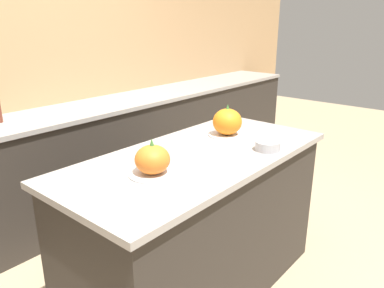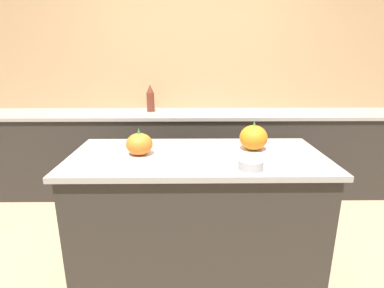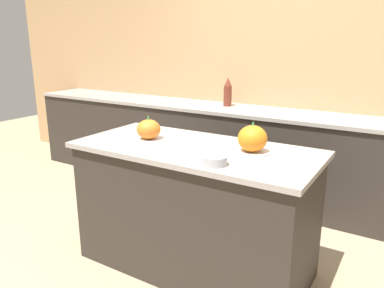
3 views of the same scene
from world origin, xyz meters
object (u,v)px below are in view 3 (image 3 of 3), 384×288
(pumpkin_cake_left, at_px, (149,130))
(pumpkin_cake_right, at_px, (252,139))
(mixing_bowl, at_px, (215,160))
(bottle_tall, at_px, (228,92))

(pumpkin_cake_left, height_order, pumpkin_cake_right, pumpkin_cake_right)
(pumpkin_cake_left, relative_size, mixing_bowl, 1.69)
(bottle_tall, xyz_separation_m, mixing_bowl, (0.78, -1.73, -0.14))
(pumpkin_cake_right, bearing_deg, bottle_tall, 121.98)
(pumpkin_cake_left, bearing_deg, bottle_tall, 94.05)
(pumpkin_cake_left, relative_size, pumpkin_cake_right, 1.00)
(pumpkin_cake_left, distance_m, bottle_tall, 1.49)
(bottle_tall, bearing_deg, pumpkin_cake_right, -58.02)
(pumpkin_cake_right, bearing_deg, pumpkin_cake_left, -172.67)
(pumpkin_cake_right, relative_size, bottle_tall, 0.79)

